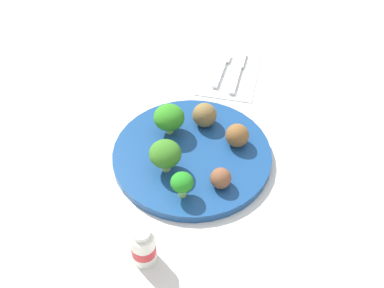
{
  "coord_description": "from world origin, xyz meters",
  "views": [
    {
      "loc": [
        -0.57,
        -0.09,
        0.63
      ],
      "look_at": [
        0.0,
        0.0,
        0.04
      ],
      "focal_mm": 44.83,
      "sensor_mm": 36.0,
      "label": 1
    }
  ],
  "objects_px": {
    "fork": "(222,68)",
    "napkin": "(229,73)",
    "meatball_front_right": "(205,115)",
    "plate": "(192,155)",
    "meatball_center": "(221,178)",
    "yogurt_bottle": "(143,247)",
    "knife": "(238,70)",
    "meatball_back_right": "(237,135)",
    "broccoli_floret_back_right": "(165,154)",
    "broccoli_floret_front_left": "(169,118)",
    "broccoli_floret_mid_right": "(182,183)"
  },
  "relations": [
    {
      "from": "knife",
      "to": "yogurt_bottle",
      "type": "height_order",
      "value": "yogurt_bottle"
    },
    {
      "from": "broccoli_floret_front_left",
      "to": "meatball_front_right",
      "type": "distance_m",
      "value": 0.07
    },
    {
      "from": "broccoli_floret_mid_right",
      "to": "meatball_back_right",
      "type": "height_order",
      "value": "broccoli_floret_mid_right"
    },
    {
      "from": "broccoli_floret_mid_right",
      "to": "yogurt_bottle",
      "type": "height_order",
      "value": "yogurt_bottle"
    },
    {
      "from": "broccoli_floret_back_right",
      "to": "napkin",
      "type": "height_order",
      "value": "broccoli_floret_back_right"
    },
    {
      "from": "meatball_center",
      "to": "knife",
      "type": "height_order",
      "value": "meatball_center"
    },
    {
      "from": "broccoli_floret_back_right",
      "to": "yogurt_bottle",
      "type": "relative_size",
      "value": 0.83
    },
    {
      "from": "napkin",
      "to": "yogurt_bottle",
      "type": "relative_size",
      "value": 2.42
    },
    {
      "from": "fork",
      "to": "meatball_front_right",
      "type": "bearing_deg",
      "value": 176.98
    },
    {
      "from": "meatball_center",
      "to": "knife",
      "type": "xyz_separation_m",
      "value": [
        0.33,
        0.0,
        -0.03
      ]
    },
    {
      "from": "meatball_back_right",
      "to": "meatball_front_right",
      "type": "xyz_separation_m",
      "value": [
        0.04,
        0.06,
        0.0
      ]
    },
    {
      "from": "meatball_back_right",
      "to": "fork",
      "type": "distance_m",
      "value": 0.24
    },
    {
      "from": "plate",
      "to": "meatball_center",
      "type": "distance_m",
      "value": 0.09
    },
    {
      "from": "broccoli_floret_back_right",
      "to": "napkin",
      "type": "bearing_deg",
      "value": -14.12
    },
    {
      "from": "plate",
      "to": "broccoli_floret_front_left",
      "type": "distance_m",
      "value": 0.08
    },
    {
      "from": "meatball_front_right",
      "to": "broccoli_floret_mid_right",
      "type": "bearing_deg",
      "value": 176.16
    },
    {
      "from": "meatball_front_right",
      "to": "knife",
      "type": "relative_size",
      "value": 0.31
    },
    {
      "from": "broccoli_floret_back_right",
      "to": "fork",
      "type": "xyz_separation_m",
      "value": [
        0.31,
        -0.06,
        -0.04
      ]
    },
    {
      "from": "fork",
      "to": "yogurt_bottle",
      "type": "bearing_deg",
      "value": 173.1
    },
    {
      "from": "meatball_back_right",
      "to": "yogurt_bottle",
      "type": "height_order",
      "value": "yogurt_bottle"
    },
    {
      "from": "broccoli_floret_front_left",
      "to": "knife",
      "type": "height_order",
      "value": "broccoli_floret_front_left"
    },
    {
      "from": "broccoli_floret_mid_right",
      "to": "meatball_front_right",
      "type": "relative_size",
      "value": 1.04
    },
    {
      "from": "plate",
      "to": "fork",
      "type": "bearing_deg",
      "value": -4.58
    },
    {
      "from": "yogurt_bottle",
      "to": "meatball_front_right",
      "type": "bearing_deg",
      "value": -9.41
    },
    {
      "from": "broccoli_floret_front_left",
      "to": "broccoli_floret_back_right",
      "type": "bearing_deg",
      "value": -172.61
    },
    {
      "from": "meatball_front_right",
      "to": "meatball_center",
      "type": "relative_size",
      "value": 1.27
    },
    {
      "from": "broccoli_floret_back_right",
      "to": "meatball_center",
      "type": "xyz_separation_m",
      "value": [
        -0.02,
        -0.1,
        -0.02
      ]
    },
    {
      "from": "fork",
      "to": "knife",
      "type": "distance_m",
      "value": 0.04
    },
    {
      "from": "broccoli_floret_back_right",
      "to": "knife",
      "type": "distance_m",
      "value": 0.32
    },
    {
      "from": "meatball_back_right",
      "to": "meatball_front_right",
      "type": "distance_m",
      "value": 0.08
    },
    {
      "from": "meatball_front_right",
      "to": "meatball_center",
      "type": "xyz_separation_m",
      "value": [
        -0.14,
        -0.05,
        -0.0
      ]
    },
    {
      "from": "meatball_front_right",
      "to": "knife",
      "type": "height_order",
      "value": "meatball_front_right"
    },
    {
      "from": "napkin",
      "to": "meatball_front_right",
      "type": "bearing_deg",
      "value": 171.39
    },
    {
      "from": "broccoli_floret_front_left",
      "to": "broccoli_floret_back_right",
      "type": "relative_size",
      "value": 0.98
    },
    {
      "from": "yogurt_bottle",
      "to": "meatball_back_right",
      "type": "bearing_deg",
      "value": -24.53
    },
    {
      "from": "broccoli_floret_front_left",
      "to": "yogurt_bottle",
      "type": "height_order",
      "value": "broccoli_floret_front_left"
    },
    {
      "from": "meatball_back_right",
      "to": "knife",
      "type": "xyz_separation_m",
      "value": [
        0.23,
        0.02,
        -0.03
      ]
    },
    {
      "from": "broccoli_floret_back_right",
      "to": "fork",
      "type": "distance_m",
      "value": 0.32
    },
    {
      "from": "broccoli_floret_front_left",
      "to": "knife",
      "type": "xyz_separation_m",
      "value": [
        0.22,
        -0.11,
        -0.04
      ]
    },
    {
      "from": "yogurt_bottle",
      "to": "broccoli_floret_mid_right",
      "type": "bearing_deg",
      "value": -17.39
    },
    {
      "from": "broccoli_floret_mid_right",
      "to": "plate",
      "type": "bearing_deg",
      "value": -0.23
    },
    {
      "from": "plate",
      "to": "yogurt_bottle",
      "type": "distance_m",
      "value": 0.22
    },
    {
      "from": "fork",
      "to": "napkin",
      "type": "bearing_deg",
      "value": -116.9
    },
    {
      "from": "fork",
      "to": "knife",
      "type": "xyz_separation_m",
      "value": [
        -0.0,
        -0.04,
        -0.0
      ]
    },
    {
      "from": "meatball_center",
      "to": "plate",
      "type": "bearing_deg",
      "value": 41.2
    },
    {
      "from": "broccoli_floret_mid_right",
      "to": "knife",
      "type": "height_order",
      "value": "broccoli_floret_mid_right"
    },
    {
      "from": "meatball_front_right",
      "to": "knife",
      "type": "xyz_separation_m",
      "value": [
        0.19,
        -0.05,
        -0.03
      ]
    },
    {
      "from": "meatball_back_right",
      "to": "meatball_center",
      "type": "distance_m",
      "value": 0.1
    },
    {
      "from": "broccoli_floret_front_left",
      "to": "broccoli_floret_mid_right",
      "type": "relative_size",
      "value": 1.24
    },
    {
      "from": "broccoli_floret_front_left",
      "to": "meatball_front_right",
      "type": "bearing_deg",
      "value": -63.06
    }
  ]
}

